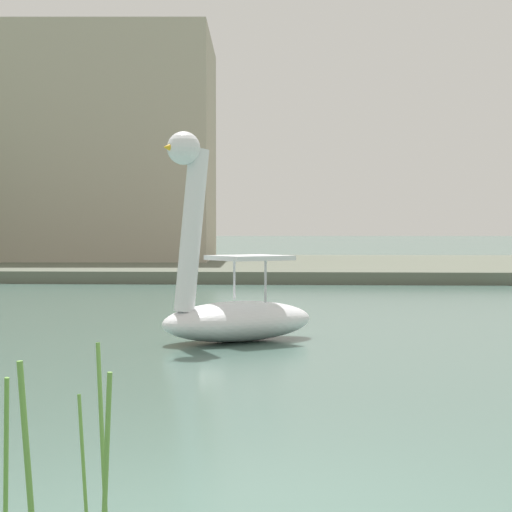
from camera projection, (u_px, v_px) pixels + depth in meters
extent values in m
cube|color=#5B6051|center=(308.00, 266.00, 44.15)|extent=(125.34, 22.70, 0.43)
ellipsoid|color=white|center=(238.00, 321.00, 16.20)|extent=(3.07, 2.79, 0.67)
cylinder|color=white|center=(192.00, 230.00, 15.65)|extent=(0.70, 0.65, 2.69)
sphere|color=white|center=(184.00, 148.00, 15.53)|extent=(0.76, 0.76, 0.54)
cone|color=yellow|center=(172.00, 147.00, 15.41)|extent=(0.43, 0.42, 0.30)
cube|color=white|center=(250.00, 258.00, 16.30)|extent=(1.58, 1.56, 0.08)
cylinder|color=silver|center=(234.00, 278.00, 16.70)|extent=(0.04, 0.04, 0.73)
cylinder|color=silver|center=(265.00, 280.00, 15.91)|extent=(0.04, 0.04, 0.73)
cube|color=#1E232D|center=(77.00, 241.00, 43.82)|extent=(4.68, 2.46, 1.86)
cube|color=black|center=(77.00, 233.00, 43.81)|extent=(4.33, 2.45, 0.52)
cube|color=#B2A893|center=(7.00, 150.00, 47.31)|extent=(20.79, 11.26, 10.80)
cylinder|color=#669942|center=(28.00, 466.00, 5.26)|extent=(0.09, 0.11, 1.17)
cylinder|color=#669942|center=(83.00, 465.00, 5.89)|extent=(0.09, 0.08, 0.87)
cylinder|color=#669942|center=(6.00, 465.00, 5.52)|extent=(0.09, 0.18, 1.04)
cylinder|color=#669942|center=(102.00, 441.00, 5.83)|extent=(0.09, 0.10, 1.20)
cylinder|color=#669942|center=(106.00, 469.00, 5.36)|extent=(0.09, 0.10, 1.10)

